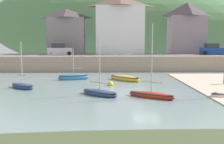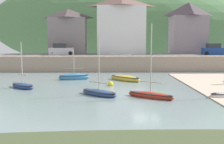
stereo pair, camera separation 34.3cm
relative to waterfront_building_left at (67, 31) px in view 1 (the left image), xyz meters
The scene contains 14 objects.
ground 37.51m from the waterfront_building_left, 70.13° to the right, with size 48.00×41.00×0.61m.
quay_seawall 14.54m from the waterfront_building_left, 34.59° to the right, with size 48.00×9.40×2.40m.
hillside_backdrop 32.86m from the waterfront_building_left, 66.41° to the left, with size 80.00×44.00×26.91m.
waterfront_building_left is the anchor object (origin of this frame).
waterfront_building_centre 9.92m from the waterfront_building_left, ahead, with size 9.01×5.60×10.55m.
waterfront_building_right 22.43m from the waterfront_building_left, ahead, with size 6.61×4.83×9.44m.
motorboat_with_cabin 18.27m from the waterfront_building_left, 79.16° to the right, with size 3.99×1.84×4.07m.
sailboat_nearest_shore 27.86m from the waterfront_building_left, 75.64° to the right, with size 3.80×3.43×5.39m.
sailboat_far_left 23.55m from the waterfront_building_left, 93.34° to the right, with size 3.35×3.10×4.92m.
fishing_boat_green 30.24m from the waterfront_building_left, 67.79° to the right, with size 4.06×3.09×6.46m.
sailboat_blue_trim 21.10m from the waterfront_building_left, 61.56° to the right, with size 4.15×4.00×0.85m.
parked_car_near_slipway 5.66m from the waterfront_building_left, 97.38° to the right, with size 4.17×1.87×1.95m.
parked_car_by_wall 26.37m from the waterfront_building_left, ahead, with size 4.20×1.95×1.95m.
mooring_buoy 23.65m from the waterfront_building_left, 69.97° to the right, with size 0.60×0.60×0.60m.
Camera 1 is at (-3.88, -24.20, 4.96)m, focal length 41.99 mm.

